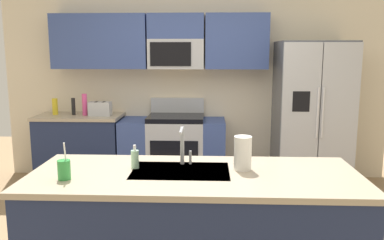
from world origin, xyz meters
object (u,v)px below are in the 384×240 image
at_px(sink_faucet, 183,143).
at_px(drink_cup_green, 64,170).
at_px(range_oven, 173,149).
at_px(toaster, 100,109).
at_px(soap_dispenser, 135,159).
at_px(paper_towel_roll, 243,153).
at_px(refrigerator, 312,115).
at_px(bottle_pink, 85,105).
at_px(pepper_mill, 73,106).
at_px(bottle_yellow, 55,106).

bearing_deg(sink_faucet, drink_cup_green, -153.97).
distance_m(range_oven, toaster, 1.09).
bearing_deg(soap_dispenser, paper_towel_roll, -0.20).
distance_m(refrigerator, bottle_pink, 2.92).
bearing_deg(pepper_mill, refrigerator, -1.29).
xyz_separation_m(bottle_pink, bottle_yellow, (-0.41, 0.04, -0.03)).
xyz_separation_m(bottle_pink, drink_cup_green, (0.68, -2.61, -0.07)).
relative_size(bottle_pink, bottle_yellow, 1.31).
bearing_deg(soap_dispenser, bottle_yellow, 122.31).
relative_size(range_oven, paper_towel_roll, 5.67).
bearing_deg(bottle_yellow, refrigerator, -1.37).
xyz_separation_m(refrigerator, pepper_mill, (-3.08, 0.07, 0.09)).
bearing_deg(pepper_mill, paper_towel_roll, -49.58).
bearing_deg(bottle_pink, pepper_mill, 169.62).
relative_size(bottle_pink, paper_towel_roll, 1.17).
xyz_separation_m(range_oven, drink_cup_green, (-0.47, -2.65, 0.52)).
xyz_separation_m(range_oven, soap_dispenser, (-0.06, -2.38, 0.53)).
height_order(toaster, bottle_yellow, bottle_yellow).
distance_m(sink_faucet, soap_dispenser, 0.36).
distance_m(refrigerator, bottle_yellow, 3.33).
relative_size(range_oven, bottle_yellow, 6.32).
relative_size(refrigerator, toaster, 6.61).
distance_m(sink_faucet, paper_towel_roll, 0.44).
bearing_deg(drink_cup_green, refrigerator, 48.97).
bearing_deg(bottle_yellow, toaster, -5.54).
distance_m(refrigerator, pepper_mill, 3.08).
bearing_deg(bottle_pink, soap_dispenser, -64.94).
bearing_deg(bottle_pink, bottle_yellow, 174.51).
xyz_separation_m(drink_cup_green, paper_towel_roll, (1.18, 0.27, 0.05)).
distance_m(range_oven, bottle_pink, 1.30).
height_order(refrigerator, pepper_mill, refrigerator).
distance_m(toaster, paper_towel_roll, 2.85).
xyz_separation_m(bottle_yellow, sink_faucet, (1.84, -2.29, 0.06)).
height_order(refrigerator, toaster, refrigerator).
bearing_deg(bottle_pink, toaster, -5.64).
bearing_deg(pepper_mill, bottle_pink, -10.38).
relative_size(toaster, sink_faucet, 0.99).
bearing_deg(bottle_pink, paper_towel_roll, -51.56).
bearing_deg(refrigerator, range_oven, 177.67).
relative_size(soap_dispenser, paper_towel_roll, 0.71).
xyz_separation_m(pepper_mill, sink_faucet, (1.59, -2.28, 0.06)).
bearing_deg(paper_towel_roll, refrigerator, 65.32).
xyz_separation_m(refrigerator, bottle_pink, (-2.92, 0.04, 0.12)).
bearing_deg(paper_towel_roll, toaster, 125.43).
xyz_separation_m(refrigerator, toaster, (-2.71, 0.02, 0.07)).
bearing_deg(drink_cup_green, sink_faucet, 26.03).
xyz_separation_m(refrigerator, soap_dispenser, (-1.83, -2.30, 0.04)).
relative_size(bottle_pink, soap_dispenser, 1.66).
height_order(drink_cup_green, paper_towel_roll, drink_cup_green).
bearing_deg(paper_towel_roll, bottle_yellow, 133.62).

